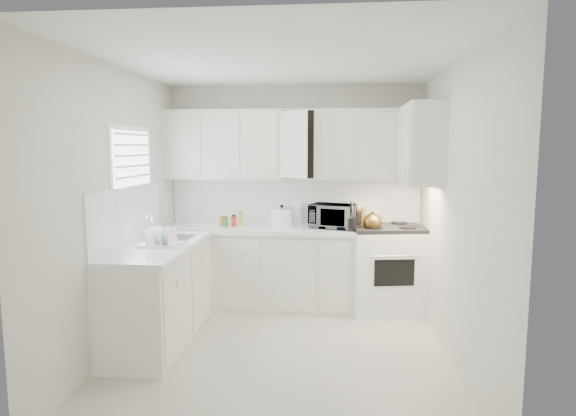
# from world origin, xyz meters

# --- Properties ---
(floor) EXTENTS (3.20, 3.20, 0.00)m
(floor) POSITION_xyz_m (0.00, 0.00, 0.00)
(floor) COLOR #BAB7AA
(floor) RESTS_ON ground
(ceiling) EXTENTS (3.20, 3.20, 0.00)m
(ceiling) POSITION_xyz_m (0.00, 0.00, 2.60)
(ceiling) COLOR white
(ceiling) RESTS_ON ground
(wall_back) EXTENTS (3.00, 0.00, 3.00)m
(wall_back) POSITION_xyz_m (0.00, 1.60, 1.30)
(wall_back) COLOR beige
(wall_back) RESTS_ON ground
(wall_front) EXTENTS (3.00, 0.00, 3.00)m
(wall_front) POSITION_xyz_m (0.00, -1.60, 1.30)
(wall_front) COLOR beige
(wall_front) RESTS_ON ground
(wall_left) EXTENTS (0.00, 3.20, 3.20)m
(wall_left) POSITION_xyz_m (-1.50, 0.00, 1.30)
(wall_left) COLOR beige
(wall_left) RESTS_ON ground
(wall_right) EXTENTS (0.00, 3.20, 3.20)m
(wall_right) POSITION_xyz_m (1.50, 0.00, 1.30)
(wall_right) COLOR beige
(wall_right) RESTS_ON ground
(window_blinds) EXTENTS (0.06, 0.96, 1.06)m
(window_blinds) POSITION_xyz_m (-1.48, 0.35, 1.55)
(window_blinds) COLOR white
(window_blinds) RESTS_ON wall_left
(lower_cabinets_back) EXTENTS (2.22, 0.60, 0.90)m
(lower_cabinets_back) POSITION_xyz_m (-0.39, 1.30, 0.45)
(lower_cabinets_back) COLOR beige
(lower_cabinets_back) RESTS_ON floor
(lower_cabinets_left) EXTENTS (0.60, 1.60, 0.90)m
(lower_cabinets_left) POSITION_xyz_m (-1.20, 0.20, 0.45)
(lower_cabinets_left) COLOR beige
(lower_cabinets_left) RESTS_ON floor
(countertop_back) EXTENTS (2.24, 0.64, 0.05)m
(countertop_back) POSITION_xyz_m (-0.39, 1.29, 0.93)
(countertop_back) COLOR silver
(countertop_back) RESTS_ON lower_cabinets_back
(countertop_left) EXTENTS (0.64, 1.62, 0.05)m
(countertop_left) POSITION_xyz_m (-1.19, 0.20, 0.93)
(countertop_left) COLOR silver
(countertop_left) RESTS_ON lower_cabinets_left
(backsplash_back) EXTENTS (2.98, 0.02, 0.55)m
(backsplash_back) POSITION_xyz_m (0.00, 1.59, 1.23)
(backsplash_back) COLOR silver
(backsplash_back) RESTS_ON wall_back
(backsplash_left) EXTENTS (0.02, 1.60, 0.55)m
(backsplash_left) POSITION_xyz_m (-1.49, 0.20, 1.23)
(backsplash_left) COLOR silver
(backsplash_left) RESTS_ON wall_left
(upper_cabinets_back) EXTENTS (3.00, 0.33, 0.80)m
(upper_cabinets_back) POSITION_xyz_m (0.00, 1.44, 1.50)
(upper_cabinets_back) COLOR beige
(upper_cabinets_back) RESTS_ON wall_back
(upper_cabinets_right) EXTENTS (0.33, 0.90, 0.80)m
(upper_cabinets_right) POSITION_xyz_m (1.33, 0.82, 1.50)
(upper_cabinets_right) COLOR beige
(upper_cabinets_right) RESTS_ON wall_right
(sink) EXTENTS (0.42, 0.38, 0.30)m
(sink) POSITION_xyz_m (-1.19, 0.55, 1.07)
(sink) COLOR gray
(sink) RESTS_ON countertop_left
(stove) EXTENTS (0.91, 0.79, 1.26)m
(stove) POSITION_xyz_m (1.08, 1.31, 0.63)
(stove) COLOR white
(stove) RESTS_ON floor
(tea_kettle) EXTENTS (0.32, 0.30, 0.24)m
(tea_kettle) POSITION_xyz_m (0.90, 1.15, 1.06)
(tea_kettle) COLOR brown
(tea_kettle) RESTS_ON stove
(frying_pan) EXTENTS (0.43, 0.55, 0.04)m
(frying_pan) POSITION_xyz_m (1.26, 1.47, 0.97)
(frying_pan) COLOR black
(frying_pan) RESTS_ON stove
(microwave) EXTENTS (0.55, 0.42, 0.33)m
(microwave) POSITION_xyz_m (0.46, 1.31, 1.12)
(microwave) COLOR gray
(microwave) RESTS_ON countertop_back
(rice_cooker) EXTENTS (0.32, 0.32, 0.25)m
(rice_cooker) POSITION_xyz_m (-0.13, 1.38, 1.08)
(rice_cooker) COLOR white
(rice_cooker) RESTS_ON countertop_back
(paper_towel) EXTENTS (0.12, 0.12, 0.27)m
(paper_towel) POSITION_xyz_m (0.05, 1.52, 1.08)
(paper_towel) COLOR white
(paper_towel) RESTS_ON countertop_back
(utensil_crock) EXTENTS (0.15, 0.15, 0.34)m
(utensil_crock) POSITION_xyz_m (0.67, 1.10, 1.12)
(utensil_crock) COLOR black
(utensil_crock) RESTS_ON countertop_back
(dish_rack) EXTENTS (0.36, 0.27, 0.20)m
(dish_rack) POSITION_xyz_m (-1.15, 0.12, 1.05)
(dish_rack) COLOR white
(dish_rack) RESTS_ON countertop_left
(spice_left_0) EXTENTS (0.06, 0.06, 0.13)m
(spice_left_0) POSITION_xyz_m (-0.85, 1.42, 1.02)
(spice_left_0) COLOR olive
(spice_left_0) RESTS_ON countertop_back
(spice_left_1) EXTENTS (0.06, 0.06, 0.13)m
(spice_left_1) POSITION_xyz_m (-0.78, 1.33, 1.02)
(spice_left_1) COLOR #2A7F36
(spice_left_1) RESTS_ON countertop_back
(spice_left_2) EXTENTS (0.06, 0.06, 0.13)m
(spice_left_2) POSITION_xyz_m (-0.70, 1.42, 1.02)
(spice_left_2) COLOR red
(spice_left_2) RESTS_ON countertop_back
(spice_left_3) EXTENTS (0.06, 0.06, 0.13)m
(spice_left_3) POSITION_xyz_m (-0.62, 1.33, 1.02)
(spice_left_3) COLOR gold
(spice_left_3) RESTS_ON countertop_back
(sauce_right_0) EXTENTS (0.06, 0.06, 0.19)m
(sauce_right_0) POSITION_xyz_m (0.58, 1.46, 1.05)
(sauce_right_0) COLOR red
(sauce_right_0) RESTS_ON countertop_back
(sauce_right_1) EXTENTS (0.06, 0.06, 0.19)m
(sauce_right_1) POSITION_xyz_m (0.64, 1.40, 1.05)
(sauce_right_1) COLOR gold
(sauce_right_1) RESTS_ON countertop_back
(sauce_right_2) EXTENTS (0.06, 0.06, 0.19)m
(sauce_right_2) POSITION_xyz_m (0.69, 1.46, 1.05)
(sauce_right_2) COLOR maroon
(sauce_right_2) RESTS_ON countertop_back
(sauce_right_3) EXTENTS (0.06, 0.06, 0.19)m
(sauce_right_3) POSITION_xyz_m (0.74, 1.40, 1.05)
(sauce_right_3) COLOR black
(sauce_right_3) RESTS_ON countertop_back
(sauce_right_4) EXTENTS (0.06, 0.06, 0.19)m
(sauce_right_4) POSITION_xyz_m (0.80, 1.46, 1.05)
(sauce_right_4) COLOR olive
(sauce_right_4) RESTS_ON countertop_back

